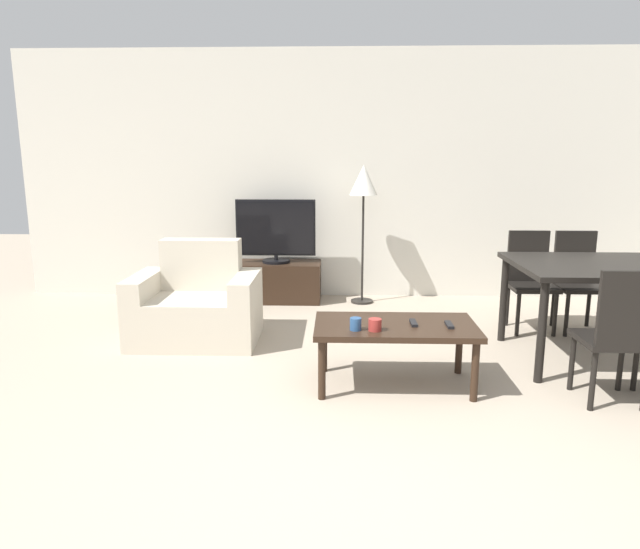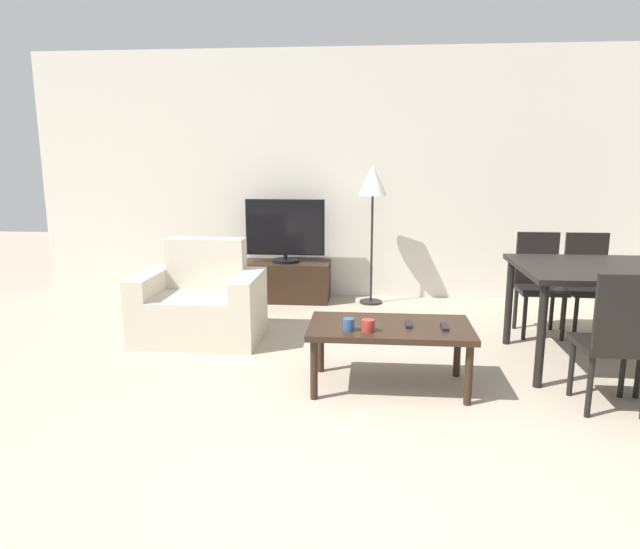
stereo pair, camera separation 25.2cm
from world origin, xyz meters
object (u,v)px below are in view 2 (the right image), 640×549
object	(u,v)px
coffee_table	(390,332)
dining_chair_far	(588,280)
dining_chair_near	(617,337)
floor_lamp	(373,188)
armchair	(201,305)
remote_primary	(444,327)
tv_stand	(286,281)
tv	(285,231)
dining_chair_far_left	(539,279)
cup_white_near	(349,325)
dining_table	(602,278)
remote_secondary	(408,324)
cup_colored_far	(368,326)

from	to	relation	value
coffee_table	dining_chair_far	bearing A→B (deg)	38.10
dining_chair_near	dining_chair_far	distance (m)	1.73
dining_chair_far	floor_lamp	distance (m)	2.25
armchair	floor_lamp	distance (m)	2.21
armchair	remote_primary	size ratio (longest dim) A/B	7.01
tv_stand	tv	size ratio (longest dim) A/B	1.12
coffee_table	dining_chair_far_left	size ratio (longest dim) A/B	1.22
tv_stand	tv	distance (m)	0.56
floor_lamp	dining_chair_near	bearing A→B (deg)	-60.04
dining_chair_near	cup_white_near	distance (m)	1.64
dining_chair_far_left	cup_white_near	xyz separation A→B (m)	(-1.63, -1.55, -0.01)
tv	floor_lamp	world-z (taller)	floor_lamp
dining_table	armchair	bearing A→B (deg)	172.84
remote_secondary	dining_chair_near	bearing A→B (deg)	-12.49
armchair	dining_chair_far	xyz separation A→B (m)	(3.39, 0.44, 0.20)
tv_stand	remote_secondary	distance (m)	2.65
dining_chair_far_left	dining_table	bearing A→B (deg)	-75.79
cup_colored_far	tv_stand	bearing A→B (deg)	110.13
dining_chair_far	coffee_table	bearing A→B (deg)	-141.90
armchair	remote_primary	distance (m)	2.21
tv	dining_chair_far	world-z (taller)	tv
tv	dining_chair_far	size ratio (longest dim) A/B	0.96
tv_stand	floor_lamp	xyz separation A→B (m)	(0.94, -0.05, 1.03)
cup_white_near	cup_colored_far	xyz separation A→B (m)	(0.13, -0.01, -0.00)
coffee_table	remote_secondary	xyz separation A→B (m)	(0.12, -0.01, 0.06)
coffee_table	armchair	bearing A→B (deg)	149.23
remote_primary	cup_colored_far	distance (m)	0.52
tv_stand	dining_table	distance (m)	3.23
tv_stand	dining_table	size ratio (longest dim) A/B	0.79
dining_table	remote_secondary	bearing A→B (deg)	-158.69
remote_primary	coffee_table	bearing A→B (deg)	173.13
tv_stand	remote_primary	xyz separation A→B (m)	(1.43, -2.40, 0.24)
dining_chair_far_left	floor_lamp	world-z (taller)	floor_lamp
dining_chair_far	remote_secondary	size ratio (longest dim) A/B	5.98
dining_chair_near	remote_primary	size ratio (longest dim) A/B	5.98
dining_chair_near	dining_chair_far_left	size ratio (longest dim) A/B	1.00
tv_stand	dining_chair_far_left	world-z (taller)	dining_chair_far_left
dining_chair_far	tv_stand	bearing A→B (deg)	161.42
tv_stand	dining_chair_far	world-z (taller)	dining_chair_far
dining_chair_far	remote_secondary	distance (m)	2.17
dining_chair_far_left	floor_lamp	size ratio (longest dim) A/B	0.61
tv	dining_chair_far	xyz separation A→B (m)	(2.85, -0.96, -0.28)
tv	dining_table	xyz separation A→B (m)	(2.64, -1.79, -0.09)
dining_chair_far	dining_table	bearing A→B (deg)	-104.21
floor_lamp	cup_white_near	world-z (taller)	floor_lamp
armchair	tv	distance (m)	1.57
tv	floor_lamp	size ratio (longest dim) A/B	0.58
dining_table	dining_chair_far_left	world-z (taller)	dining_chair_far_left
remote_secondary	cup_white_near	distance (m)	0.42
armchair	floor_lamp	bearing A→B (deg)	42.41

